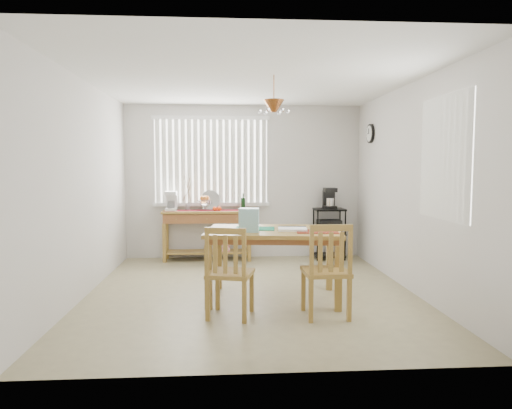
{
  "coord_description": "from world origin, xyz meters",
  "views": [
    {
      "loc": [
        -0.31,
        -5.56,
        1.55
      ],
      "look_at": [
        0.1,
        0.55,
        1.05
      ],
      "focal_mm": 32.0,
      "sensor_mm": 36.0,
      "label": 1
    }
  ],
  "objects": [
    {
      "name": "ground",
      "position": [
        0.0,
        0.0,
        -0.01
      ],
      "size": [
        4.0,
        4.5,
        0.01
      ],
      "primitive_type": "cube",
      "color": "tan"
    },
    {
      "name": "room_shell",
      "position": [
        0.0,
        0.02,
        1.69
      ],
      "size": [
        4.2,
        4.7,
        2.7
      ],
      "color": "silver",
      "rests_on": "ground"
    },
    {
      "name": "sideboard",
      "position": [
        -0.61,
        2.02,
        0.62
      ],
      "size": [
        1.48,
        0.42,
        0.83
      ],
      "color": "#A37E37",
      "rests_on": "ground"
    },
    {
      "name": "sideboard_items",
      "position": [
        -0.86,
        2.04,
        0.96
      ],
      "size": [
        1.4,
        0.35,
        0.64
      ],
      "color": "maroon",
      "rests_on": "sideboard"
    },
    {
      "name": "wire_cart",
      "position": [
        1.44,
        2.0,
        0.51
      ],
      "size": [
        0.5,
        0.4,
        0.86
      ],
      "color": "black",
      "rests_on": "ground"
    },
    {
      "name": "cart_items",
      "position": [
        1.44,
        2.01,
        1.02
      ],
      "size": [
        0.2,
        0.24,
        0.35
      ],
      "color": "black",
      "rests_on": "wire_cart"
    },
    {
      "name": "dining_table",
      "position": [
        0.25,
        -0.3,
        0.73
      ],
      "size": [
        1.64,
        1.16,
        0.82
      ],
      "color": "#A37E37",
      "rests_on": "ground"
    },
    {
      "name": "table_items",
      "position": [
        0.08,
        -0.41,
        0.92
      ],
      "size": [
        1.18,
        0.68,
        0.26
      ],
      "color": "#157954",
      "rests_on": "dining_table"
    },
    {
      "name": "chair_left",
      "position": [
        -0.27,
        -0.94,
        0.47
      ],
      "size": [
        0.54,
        0.54,
        0.96
      ],
      "color": "#A37E37",
      "rests_on": "ground"
    },
    {
      "name": "chair_right",
      "position": [
        0.73,
        -1.0,
        0.48
      ],
      "size": [
        0.47,
        0.47,
        0.99
      ],
      "color": "#A37E37",
      "rests_on": "ground"
    }
  ]
}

